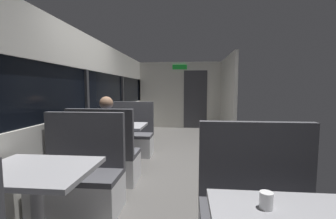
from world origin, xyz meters
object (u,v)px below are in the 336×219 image
coffee_cup_primary (266,200)px  bench_mid_window_facing_end (105,160)px  bench_near_window_facing_entry (79,182)px  dining_table_mid_window (119,130)px  dining_table_near_window (36,180)px  bench_mid_window_facing_entry (130,139)px  seated_passenger (106,145)px

coffee_cup_primary → bench_mid_window_facing_end: bearing=130.1°
bench_near_window_facing_entry → coffee_cup_primary: bench_near_window_facing_entry is taller
dining_table_mid_window → bench_mid_window_facing_end: (0.00, -0.70, -0.31)m
dining_table_near_window → dining_table_mid_window: (0.00, 2.18, 0.00)m
bench_near_window_facing_entry → bench_mid_window_facing_end: size_ratio=1.00×
dining_table_near_window → dining_table_mid_window: size_ratio=1.00×
bench_near_window_facing_entry → bench_mid_window_facing_end: bearing=90.0°
bench_mid_window_facing_end → bench_mid_window_facing_entry: size_ratio=1.00×
dining_table_near_window → bench_near_window_facing_entry: bench_near_window_facing_entry is taller
bench_near_window_facing_entry → coffee_cup_primary: bearing=-35.4°
bench_mid_window_facing_entry → coffee_cup_primary: bench_mid_window_facing_entry is taller
dining_table_near_window → bench_mid_window_facing_end: size_ratio=0.82×
dining_table_near_window → bench_mid_window_facing_entry: size_ratio=0.82×
bench_mid_window_facing_entry → dining_table_near_window: bearing=-90.0°
dining_table_near_window → coffee_cup_primary: size_ratio=10.00×
bench_mid_window_facing_end → coffee_cup_primary: size_ratio=12.22×
bench_near_window_facing_entry → bench_mid_window_facing_entry: size_ratio=1.00×
bench_mid_window_facing_end → bench_mid_window_facing_entry: bearing=90.0°
dining_table_mid_window → bench_mid_window_facing_entry: (0.00, 0.70, -0.31)m
bench_mid_window_facing_end → bench_mid_window_facing_entry: same height
bench_near_window_facing_entry → bench_mid_window_facing_end: same height
dining_table_mid_window → bench_mid_window_facing_end: 0.77m
bench_near_window_facing_entry → coffee_cup_primary: 2.06m
bench_near_window_facing_entry → seated_passenger: seated_passenger is taller
seated_passenger → coffee_cup_primary: 2.60m
dining_table_near_window → bench_mid_window_facing_end: 1.51m
seated_passenger → coffee_cup_primary: size_ratio=14.00×
dining_table_near_window → bench_near_window_facing_entry: size_ratio=0.82×
dining_table_mid_window → seated_passenger: size_ratio=0.71×
dining_table_mid_window → bench_mid_window_facing_entry: bench_mid_window_facing_entry is taller
dining_table_mid_window → coffee_cup_primary: 3.11m
seated_passenger → coffee_cup_primary: seated_passenger is taller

